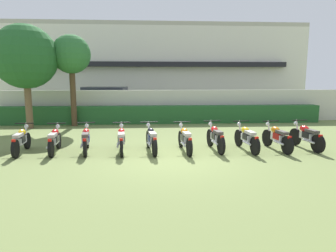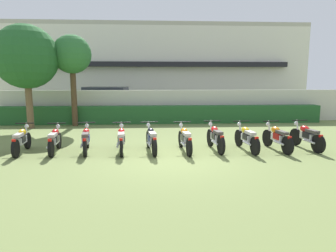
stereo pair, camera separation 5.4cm
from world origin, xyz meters
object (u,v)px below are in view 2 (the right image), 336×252
(motorcycle_in_row_0, at_px, (21,140))
(motorcycle_in_row_4, at_px, (151,139))
(motorcycle_in_row_5, at_px, (185,139))
(motorcycle_in_row_9, at_px, (307,136))
(parked_car, at_px, (109,101))
(motorcycle_in_row_7, at_px, (247,138))
(tree_far_side, at_px, (72,56))
(motorcycle_in_row_3, at_px, (121,139))
(motorcycle_in_row_8, at_px, (277,137))
(motorcycle_in_row_1, at_px, (55,140))
(tree_near_inspector, at_px, (26,57))
(motorcycle_in_row_2, at_px, (86,139))
(motorcycle_in_row_6, at_px, (215,137))

(motorcycle_in_row_0, height_order, motorcycle_in_row_4, motorcycle_in_row_4)
(motorcycle_in_row_5, relative_size, motorcycle_in_row_9, 1.05)
(parked_car, bearing_deg, motorcycle_in_row_9, -43.38)
(motorcycle_in_row_7, height_order, motorcycle_in_row_9, motorcycle_in_row_9)
(tree_far_side, height_order, motorcycle_in_row_9, tree_far_side)
(motorcycle_in_row_7, relative_size, motorcycle_in_row_9, 1.06)
(motorcycle_in_row_3, height_order, motorcycle_in_row_8, motorcycle_in_row_8)
(motorcycle_in_row_8, bearing_deg, motorcycle_in_row_1, 81.54)
(tree_far_side, relative_size, motorcycle_in_row_5, 2.38)
(motorcycle_in_row_0, xyz_separation_m, motorcycle_in_row_7, (7.50, -0.09, 0.01))
(motorcycle_in_row_5, bearing_deg, tree_near_inspector, 48.48)
(tree_far_side, relative_size, motorcycle_in_row_9, 2.51)
(tree_near_inspector, bearing_deg, motorcycle_in_row_5, -36.46)
(motorcycle_in_row_8, bearing_deg, motorcycle_in_row_7, 80.83)
(motorcycle_in_row_3, xyz_separation_m, motorcycle_in_row_8, (5.29, -0.05, 0.01))
(tree_far_side, distance_m, motorcycle_in_row_4, 7.69)
(tree_far_side, xyz_separation_m, motorcycle_in_row_8, (8.21, -5.87, -3.12))
(motorcycle_in_row_5, bearing_deg, motorcycle_in_row_8, -95.36)
(parked_car, distance_m, motorcycle_in_row_2, 10.00)
(motorcycle_in_row_0, height_order, motorcycle_in_row_2, motorcycle_in_row_0)
(motorcycle_in_row_0, xyz_separation_m, motorcycle_in_row_3, (3.27, -0.07, 0.00))
(motorcycle_in_row_7, bearing_deg, motorcycle_in_row_2, 83.54)
(motorcycle_in_row_3, distance_m, motorcycle_in_row_6, 3.18)
(motorcycle_in_row_0, xyz_separation_m, motorcycle_in_row_4, (4.26, -0.09, 0.01))
(motorcycle_in_row_0, relative_size, motorcycle_in_row_3, 0.98)
(motorcycle_in_row_6, xyz_separation_m, motorcycle_in_row_7, (1.05, -0.08, -0.01))
(parked_car, distance_m, motorcycle_in_row_1, 10.02)
(motorcycle_in_row_1, height_order, motorcycle_in_row_4, motorcycle_in_row_4)
(motorcycle_in_row_1, distance_m, motorcycle_in_row_4, 3.19)
(motorcycle_in_row_8, bearing_deg, parked_car, 27.32)
(tree_near_inspector, relative_size, motorcycle_in_row_0, 2.74)
(tree_far_side, relative_size, motorcycle_in_row_4, 2.43)
(tree_near_inspector, relative_size, motorcycle_in_row_2, 2.69)
(motorcycle_in_row_2, bearing_deg, motorcycle_in_row_1, 83.41)
(motorcycle_in_row_0, relative_size, motorcycle_in_row_6, 0.98)
(parked_car, relative_size, motorcycle_in_row_4, 2.48)
(motorcycle_in_row_0, height_order, motorcycle_in_row_6, motorcycle_in_row_6)
(motorcycle_in_row_7, bearing_deg, motorcycle_in_row_6, 80.30)
(motorcycle_in_row_0, height_order, motorcycle_in_row_8, motorcycle_in_row_8)
(motorcycle_in_row_3, bearing_deg, motorcycle_in_row_2, 80.87)
(parked_car, xyz_separation_m, motorcycle_in_row_6, (4.93, -10.00, -0.48))
(tree_far_side, height_order, motorcycle_in_row_6, tree_far_side)
(parked_car, relative_size, tree_near_inspector, 0.94)
(motorcycle_in_row_3, xyz_separation_m, motorcycle_in_row_5, (2.12, -0.04, 0.00))
(motorcycle_in_row_2, bearing_deg, parked_car, -4.75)
(tree_near_inspector, distance_m, motorcycle_in_row_7, 10.94)
(motorcycle_in_row_1, bearing_deg, motorcycle_in_row_3, -97.38)
(motorcycle_in_row_2, bearing_deg, tree_far_side, 8.92)
(parked_car, height_order, motorcycle_in_row_2, parked_car)
(tree_near_inspector, bearing_deg, tree_far_side, 17.92)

